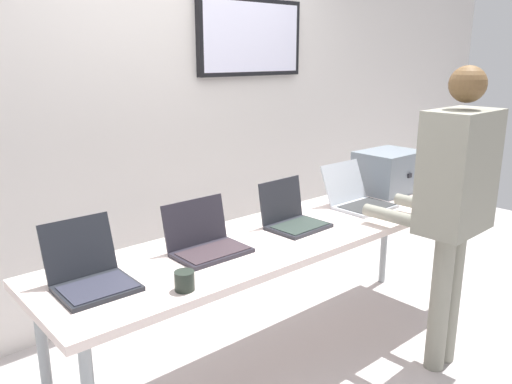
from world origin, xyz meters
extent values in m
cube|color=#B6AEAD|center=(0.00, 0.00, -0.02)|extent=(8.00, 8.00, 0.04)
cube|color=silver|center=(0.00, 1.13, 1.22)|extent=(8.00, 0.06, 2.44)
cube|color=black|center=(0.65, 1.08, 1.86)|extent=(0.95, 0.05, 0.55)
cube|color=white|center=(0.65, 1.06, 1.86)|extent=(0.89, 0.02, 0.49)
cube|color=silver|center=(0.00, 0.00, 0.77)|extent=(2.78, 0.70, 0.04)
cylinder|color=#8E9699|center=(1.29, -0.25, 0.38)|extent=(0.05, 0.05, 0.75)
cylinder|color=#8E9699|center=(-1.29, 0.25, 0.38)|extent=(0.05, 0.05, 0.75)
cylinder|color=#8E9699|center=(1.29, 0.25, 0.38)|extent=(0.05, 0.05, 0.75)
cube|color=slate|center=(1.12, 0.14, 0.94)|extent=(0.44, 0.33, 0.29)
cube|color=black|center=(1.12, -0.03, 0.94)|extent=(0.04, 0.01, 0.03)
cube|color=black|center=(-1.13, -0.02, 0.80)|extent=(0.31, 0.26, 0.02)
cube|color=#292A39|center=(-1.13, -0.03, 0.81)|extent=(0.28, 0.21, 0.00)
cube|color=black|center=(-1.13, 0.15, 0.94)|extent=(0.31, 0.09, 0.25)
cube|color=navy|center=(-1.13, 0.15, 0.93)|extent=(0.28, 0.07, 0.22)
cube|color=#26232C|center=(-0.54, -0.01, 0.80)|extent=(0.36, 0.23, 0.02)
cube|color=#34282E|center=(-0.54, -0.02, 0.81)|extent=(0.33, 0.18, 0.00)
cube|color=#26232C|center=(-0.54, 0.13, 0.92)|extent=(0.36, 0.06, 0.23)
cube|color=#394B7C|center=(-0.54, 0.13, 0.92)|extent=(0.33, 0.04, 0.20)
cube|color=#24262D|center=(0.06, -0.02, 0.80)|extent=(0.33, 0.26, 0.02)
cube|color=#27332E|center=(0.06, -0.03, 0.81)|extent=(0.30, 0.20, 0.00)
cube|color=#24262D|center=(0.06, 0.12, 0.93)|extent=(0.32, 0.06, 0.24)
cube|color=white|center=(0.06, 0.13, 0.93)|extent=(0.30, 0.05, 0.21)
cube|color=#ACB2BC|center=(0.66, -0.02, 0.80)|extent=(0.36, 0.27, 0.02)
cube|color=#2B2C2C|center=(0.66, -0.04, 0.81)|extent=(0.33, 0.22, 0.00)
cube|color=#ACB2BC|center=(0.66, 0.16, 0.93)|extent=(0.36, 0.11, 0.25)
cube|color=silver|center=(0.66, 0.16, 0.93)|extent=(0.33, 0.09, 0.22)
cylinder|color=gray|center=(0.56, -0.63, 0.41)|extent=(0.11, 0.11, 0.82)
cylinder|color=gray|center=(0.68, -0.63, 0.41)|extent=(0.11, 0.11, 0.82)
cube|color=gray|center=(0.62, -0.63, 1.14)|extent=(0.45, 0.28, 0.65)
sphere|color=brown|center=(0.62, -0.63, 1.59)|extent=(0.19, 0.19, 0.19)
cylinder|color=gray|center=(0.45, -0.35, 0.87)|extent=(0.08, 0.32, 0.07)
cylinder|color=gray|center=(0.78, -0.33, 0.87)|extent=(0.08, 0.32, 0.07)
cylinder|color=#212A23|center=(-0.85, -0.25, 0.83)|extent=(0.08, 0.08, 0.08)
camera|label=1|loc=(-1.91, -1.91, 1.74)|focal=35.97mm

